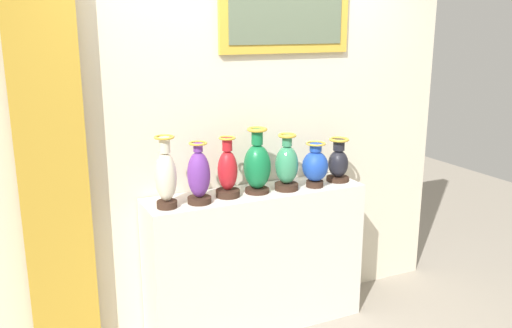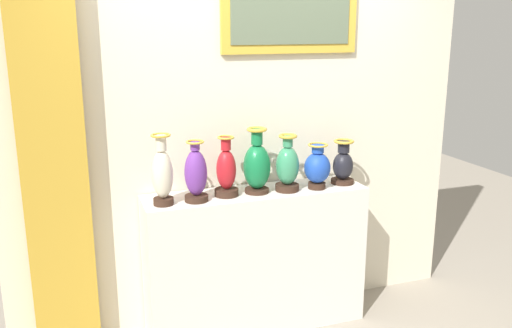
{
  "view_description": "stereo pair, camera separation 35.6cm",
  "coord_description": "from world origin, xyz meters",
  "views": [
    {
      "loc": [
        -1.48,
        -3.12,
        2.05
      ],
      "look_at": [
        0.0,
        0.0,
        1.17
      ],
      "focal_mm": 38.33,
      "sensor_mm": 36.0,
      "label": 1
    },
    {
      "loc": [
        -1.15,
        -3.25,
        2.05
      ],
      "look_at": [
        0.0,
        0.0,
        1.17
      ],
      "focal_mm": 38.33,
      "sensor_mm": 36.0,
      "label": 2
    }
  ],
  "objects": [
    {
      "name": "vase_emerald",
      "position": [
        -0.0,
        -0.02,
        1.16
      ],
      "size": [
        0.18,
        0.18,
        0.43
      ],
      "color": "#382319",
      "rests_on": "display_shelf"
    },
    {
      "name": "back_wall",
      "position": [
        0.01,
        0.24,
        1.46
      ],
      "size": [
        3.23,
        0.14,
        2.88
      ],
      "color": "beige",
      "rests_on": "ground_plane"
    },
    {
      "name": "curtain_gold",
      "position": [
        -1.24,
        0.13,
        1.3
      ],
      "size": [
        0.39,
        0.08,
        2.6
      ],
      "primitive_type": "cube",
      "color": "gold",
      "rests_on": "ground_plane"
    },
    {
      "name": "display_shelf",
      "position": [
        0.0,
        0.0,
        0.49
      ],
      "size": [
        1.5,
        0.37,
        0.98
      ],
      "primitive_type": "cube",
      "color": "silver",
      "rests_on": "ground_plane"
    },
    {
      "name": "vase_jade",
      "position": [
        0.2,
        -0.04,
        1.14
      ],
      "size": [
        0.16,
        0.16,
        0.38
      ],
      "color": "#382319",
      "rests_on": "display_shelf"
    },
    {
      "name": "vase_ivory",
      "position": [
        -0.62,
        -0.06,
        1.17
      ],
      "size": [
        0.13,
        0.13,
        0.44
      ],
      "color": "#382319",
      "rests_on": "display_shelf"
    },
    {
      "name": "ground_plane",
      "position": [
        0.0,
        0.0,
        0.0
      ],
      "size": [
        9.23,
        9.23,
        0.0
      ],
      "primitive_type": "plane",
      "color": "gray"
    },
    {
      "name": "vase_crimson",
      "position": [
        -0.21,
        -0.02,
        1.14
      ],
      "size": [
        0.15,
        0.15,
        0.39
      ],
      "color": "#382319",
      "rests_on": "display_shelf"
    },
    {
      "name": "vase_onyx",
      "position": [
        0.63,
        -0.01,
        1.11
      ],
      "size": [
        0.16,
        0.16,
        0.31
      ],
      "color": "#382319",
      "rests_on": "display_shelf"
    },
    {
      "name": "vase_violet",
      "position": [
        -0.42,
        -0.06,
        1.15
      ],
      "size": [
        0.15,
        0.15,
        0.39
      ],
      "color": "#382319",
      "rests_on": "display_shelf"
    },
    {
      "name": "vase_sapphire",
      "position": [
        0.41,
        -0.07,
        1.12
      ],
      "size": [
        0.18,
        0.18,
        0.31
      ],
      "color": "#382319",
      "rests_on": "display_shelf"
    }
  ]
}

